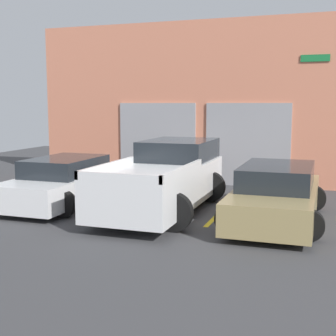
% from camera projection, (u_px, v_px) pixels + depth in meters
% --- Properties ---
extents(ground_plane, '(28.00, 28.00, 0.00)m').
position_uv_depth(ground_plane, '(181.00, 200.00, 13.79)').
color(ground_plane, '#3D3D3F').
extents(shophouse_building, '(12.85, 0.68, 5.67)m').
position_uv_depth(shophouse_building, '(209.00, 104.00, 16.50)').
color(shophouse_building, '#D17A5B').
rests_on(shophouse_building, ground).
extents(pickup_truck, '(2.63, 5.41, 1.78)m').
position_uv_depth(pickup_truck, '(165.00, 178.00, 12.35)').
color(pickup_truck, white).
rests_on(pickup_truck, ground).
extents(sedan_white, '(2.26, 4.34, 1.31)m').
position_uv_depth(sedan_white, '(64.00, 182.00, 13.11)').
color(sedan_white, white).
rests_on(sedan_white, ground).
extents(sedan_side, '(2.29, 4.72, 1.35)m').
position_uv_depth(sedan_side, '(276.00, 195.00, 11.23)').
color(sedan_side, '#9E8956').
rests_on(sedan_side, ground).
extents(parking_stripe_far_left, '(0.12, 2.20, 0.01)m').
position_uv_depth(parking_stripe_far_left, '(21.00, 201.00, 13.64)').
color(parking_stripe_far_left, gold).
rests_on(parking_stripe_far_left, ground).
extents(parking_stripe_left, '(0.12, 2.20, 0.01)m').
position_uv_depth(parking_stripe_left, '(111.00, 208.00, 12.70)').
color(parking_stripe_left, gold).
rests_on(parking_stripe_left, ground).
extents(parking_stripe_centre, '(0.12, 2.20, 0.01)m').
position_uv_depth(parking_stripe_centre, '(216.00, 216.00, 11.76)').
color(parking_stripe_centre, gold).
rests_on(parking_stripe_centre, ground).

